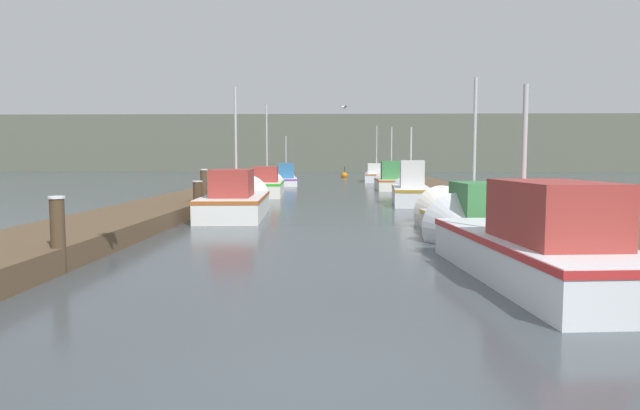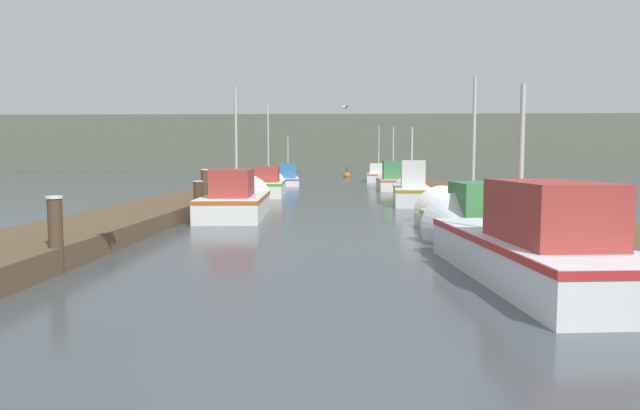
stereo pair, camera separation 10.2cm
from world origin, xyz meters
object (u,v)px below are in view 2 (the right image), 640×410
(fishing_boat_0, at_px, (510,241))
(mooring_piling_1, at_px, (204,190))
(fishing_boat_1, at_px, (466,219))
(channel_buoy, at_px, (347,175))
(mooring_piling_2, at_px, (56,235))
(mooring_piling_0, at_px, (198,198))
(fishing_boat_5, at_px, (392,181))
(seagull_lead, at_px, (345,107))
(fishing_boat_4, at_px, (269,185))
(fishing_boat_6, at_px, (288,179))
(fishing_boat_7, at_px, (378,175))
(fishing_boat_2, at_px, (238,200))
(fishing_boat_3, at_px, (411,190))

(fishing_boat_0, xyz_separation_m, mooring_piling_1, (-7.37, 10.03, 0.23))
(fishing_boat_1, bearing_deg, channel_buoy, 90.80)
(mooring_piling_2, bearing_deg, mooring_piling_0, 90.02)
(fishing_boat_5, height_order, seagull_lead, seagull_lead)
(fishing_boat_4, xyz_separation_m, fishing_boat_5, (6.49, 4.60, 0.02))
(fishing_boat_5, height_order, channel_buoy, fishing_boat_5)
(fishing_boat_6, relative_size, fishing_boat_7, 0.93)
(mooring_piling_1, relative_size, seagull_lead, 2.63)
(fishing_boat_7, bearing_deg, channel_buoy, 109.33)
(seagull_lead, bearing_deg, fishing_boat_1, 170.43)
(mooring_piling_1, distance_m, seagull_lead, 7.00)
(mooring_piling_2, distance_m, channel_buoy, 43.00)
(mooring_piling_1, bearing_deg, fishing_boat_2, -40.11)
(fishing_boat_2, bearing_deg, mooring_piling_2, -100.60)
(mooring_piling_1, bearing_deg, fishing_boat_5, 60.22)
(fishing_boat_2, xyz_separation_m, fishing_boat_6, (-0.19, 19.65, -0.07))
(fishing_boat_3, relative_size, seagull_lead, 10.69)
(fishing_boat_4, relative_size, fishing_boat_6, 1.17)
(fishing_boat_2, relative_size, fishing_boat_7, 1.01)
(fishing_boat_0, distance_m, fishing_boat_6, 29.20)
(fishing_boat_4, relative_size, fishing_boat_5, 1.40)
(fishing_boat_0, bearing_deg, fishing_boat_1, 81.43)
(fishing_boat_0, height_order, fishing_boat_4, fishing_boat_4)
(fishing_boat_1, height_order, fishing_boat_2, fishing_boat_2)
(fishing_boat_0, distance_m, mooring_piling_2, 7.25)
(mooring_piling_0, height_order, mooring_piling_1, mooring_piling_1)
(fishing_boat_0, height_order, mooring_piling_0, fishing_boat_0)
(fishing_boat_1, distance_m, fishing_boat_4, 15.73)
(fishing_boat_1, height_order, fishing_boat_3, fishing_boat_1)
(fishing_boat_2, xyz_separation_m, fishing_boat_7, (6.20, 25.34, -0.03))
(fishing_boat_0, distance_m, fishing_boat_7, 34.23)
(fishing_boat_4, bearing_deg, fishing_boat_0, -74.90)
(fishing_boat_1, bearing_deg, fishing_boat_4, 111.63)
(fishing_boat_1, height_order, fishing_boat_4, fishing_boat_4)
(mooring_piling_2, bearing_deg, seagull_lead, 72.10)
(mooring_piling_2, height_order, seagull_lead, seagull_lead)
(fishing_boat_6, xyz_separation_m, mooring_piling_1, (-1.17, -18.51, 0.32))
(fishing_boat_7, height_order, mooring_piling_1, fishing_boat_7)
(fishing_boat_1, bearing_deg, seagull_lead, 103.46)
(fishing_boat_4, xyz_separation_m, channel_buoy, (4.11, 23.51, -0.28))
(fishing_boat_2, distance_m, fishing_boat_4, 9.85)
(fishing_boat_1, relative_size, mooring_piling_2, 4.72)
(fishing_boat_6, distance_m, fishing_boat_7, 8.55)
(fishing_boat_7, bearing_deg, fishing_boat_5, -86.48)
(fishing_boat_4, distance_m, fishing_boat_6, 9.80)
(fishing_boat_6, bearing_deg, fishing_boat_4, -95.40)
(fishing_boat_1, distance_m, seagull_lead, 10.61)
(mooring_piling_0, xyz_separation_m, seagull_lead, (4.69, 5.43, 3.29))
(mooring_piling_2, bearing_deg, fishing_boat_7, 77.93)
(fishing_boat_2, relative_size, fishing_boat_3, 1.02)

